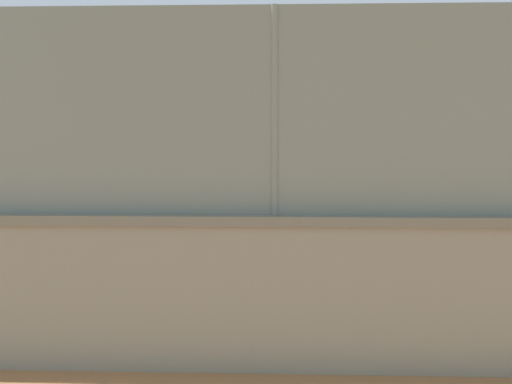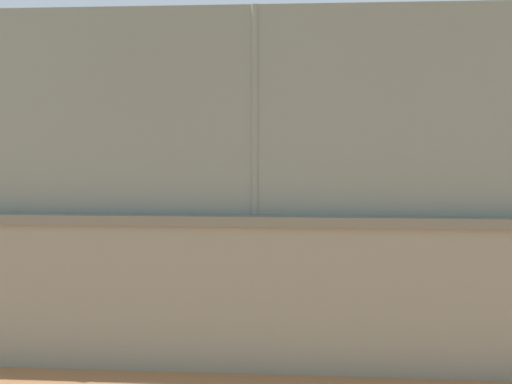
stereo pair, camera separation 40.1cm
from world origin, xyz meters
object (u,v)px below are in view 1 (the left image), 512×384
Objects in this scene: player_crossing_court at (343,225)px; sports_ball at (480,322)px; player_near_wall_returning at (181,180)px; player_baseline_waiting at (488,213)px.

player_crossing_court is 1.79m from sports_ball.
player_near_wall_returning reaches higher than sports_ball.
player_crossing_court is 2.13m from player_baseline_waiting.
sports_ball is (0.53, 1.86, -0.92)m from player_baseline_waiting.
player_crossing_court is 1.08× the size of player_near_wall_returning.
player_baseline_waiting reaches higher than player_crossing_court.
sports_ball is (-4.82, 11.40, -0.80)m from player_near_wall_returning.
player_crossing_court reaches higher than sports_ball.
player_baseline_waiting is (-5.35, 9.54, 0.12)m from player_near_wall_returning.
player_baseline_waiting is 12.73× the size of sports_ball.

